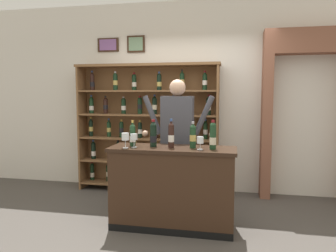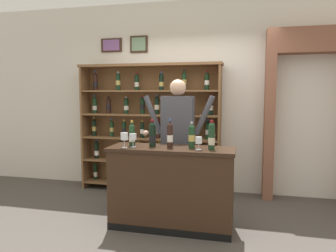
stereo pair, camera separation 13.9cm
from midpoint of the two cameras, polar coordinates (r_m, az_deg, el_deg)
ground_plane at (r=3.97m, az=1.92°, el=-17.70°), size 14.00×14.00×0.02m
back_wall at (r=5.25m, az=5.54°, el=5.18°), size 12.00×0.19×3.03m
wine_shelf at (r=5.14m, az=-2.42°, el=0.27°), size 2.29×0.36×2.03m
archway_doorway at (r=5.17m, az=24.81°, el=3.78°), size 1.31×0.45×2.49m
tasting_counter at (r=3.80m, az=1.67°, el=-10.95°), size 1.46×0.50×0.95m
shopkeeper at (r=4.21m, az=2.71°, el=-0.81°), size 0.97×0.22×1.76m
tasting_bottle_riserva at (r=3.81m, az=-5.39°, el=-1.58°), size 0.07×0.07×0.31m
tasting_bottle_prosecco at (r=3.75m, az=-1.73°, el=-1.48°), size 0.08×0.08×0.32m
tasting_bottle_bianco at (r=3.66m, az=1.44°, el=-1.60°), size 0.07×0.07×0.33m
tasting_bottle_grappa at (r=3.65m, az=5.33°, el=-1.76°), size 0.07×0.07×0.30m
tasting_bottle_super_tuscan at (r=3.59m, az=8.87°, el=-1.76°), size 0.07×0.07×0.33m
wine_glass_left at (r=3.54m, az=6.60°, el=-2.67°), size 0.07×0.07×0.15m
wine_glass_spare at (r=3.71m, az=-5.19°, el=-1.98°), size 0.08×0.08×0.16m
wine_glass_center at (r=3.67m, az=-6.72°, el=-1.91°), size 0.08×0.08×0.17m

